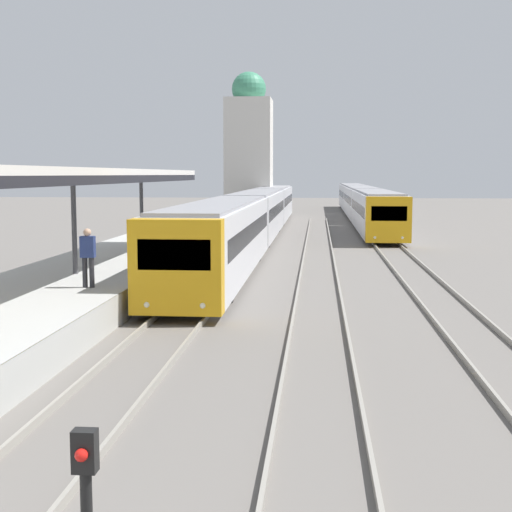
{
  "coord_description": "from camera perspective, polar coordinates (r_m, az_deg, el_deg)",
  "views": [
    {
      "loc": [
        3.79,
        -3.64,
        4.05
      ],
      "look_at": [
        1.93,
        17.86,
        1.57
      ],
      "focal_mm": 50.0,
      "sensor_mm": 36.0,
      "label": 1
    }
  ],
  "objects": [
    {
      "name": "train_near",
      "position": [
        44.77,
        0.09,
        3.49
      ],
      "size": [
        2.55,
        52.02,
        2.98
      ],
      "color": "gold",
      "rests_on": "ground_plane"
    },
    {
      "name": "train_far",
      "position": [
        65.37,
        8.42,
        4.37
      ],
      "size": [
        2.53,
        51.01,
        2.94
      ],
      "color": "gold",
      "rests_on": "ground_plane"
    },
    {
      "name": "platform_canopy",
      "position": [
        23.33,
        -14.36,
        6.47
      ],
      "size": [
        4.0,
        21.86,
        3.34
      ],
      "color": "beige",
      "rests_on": "station_platform"
    },
    {
      "name": "distant_domed_building",
      "position": [
        63.32,
        -0.57,
        8.44
      ],
      "size": [
        4.0,
        4.0,
        12.92
      ],
      "color": "silver",
      "rests_on": "ground_plane"
    },
    {
      "name": "person_on_platform",
      "position": [
        20.49,
        -13.3,
        0.15
      ],
      "size": [
        0.4,
        0.22,
        1.66
      ],
      "color": "#2D2D33",
      "rests_on": "station_platform"
    }
  ]
}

